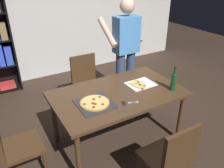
{
  "coord_description": "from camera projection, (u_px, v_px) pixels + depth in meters",
  "views": [
    {
      "loc": [
        -1.3,
        -2.06,
        2.13
      ],
      "look_at": [
        0.0,
        0.15,
        0.8
      ],
      "focal_mm": 36.12,
      "sensor_mm": 36.0,
      "label": 1
    }
  ],
  "objects": [
    {
      "name": "ground_plane",
      "position": [
        117.0,
        139.0,
        3.14
      ],
      "size": [
        12.0,
        12.0,
        0.0
      ],
      "primitive_type": "plane",
      "color": "#38281E"
    },
    {
      "name": "back_wall",
      "position": [
        50.0,
        9.0,
        4.49
      ],
      "size": [
        6.4,
        0.1,
        2.8
      ],
      "primitive_type": "cube",
      "color": "silver",
      "rests_on": "ground_plane"
    },
    {
      "name": "dining_table",
      "position": [
        118.0,
        97.0,
        2.83
      ],
      "size": [
        1.62,
        0.97,
        0.75
      ],
      "color": "#4C331E",
      "rests_on": "ground_plane"
    },
    {
      "name": "chair_near_camera",
      "position": [
        171.0,
        157.0,
        2.16
      ],
      "size": [
        0.42,
        0.42,
        0.9
      ],
      "color": "#472D19",
      "rests_on": "ground_plane"
    },
    {
      "name": "chair_far_side",
      "position": [
        86.0,
        80.0,
        3.65
      ],
      "size": [
        0.42,
        0.42,
        0.9
      ],
      "color": "#472D19",
      "rests_on": "ground_plane"
    },
    {
      "name": "chair_left_end",
      "position": [
        11.0,
        144.0,
        2.32
      ],
      "size": [
        0.42,
        0.42,
        0.9
      ],
      "color": "#472D19",
      "rests_on": "ground_plane"
    },
    {
      "name": "person_serving_pizza",
      "position": [
        125.0,
        49.0,
        3.53
      ],
      "size": [
        0.55,
        0.54,
        1.75
      ],
      "color": "#38476B",
      "rests_on": "ground_plane"
    },
    {
      "name": "pepperoni_pizza_on_tray",
      "position": [
        95.0,
        103.0,
        2.55
      ],
      "size": [
        0.4,
        0.4,
        0.04
      ],
      "color": "#2D2D33",
      "rests_on": "dining_table"
    },
    {
      "name": "pizza_slices_on_towel",
      "position": [
        140.0,
        84.0,
        2.97
      ],
      "size": [
        0.36,
        0.29,
        0.03
      ],
      "color": "white",
      "rests_on": "dining_table"
    },
    {
      "name": "wine_bottle",
      "position": [
        173.0,
        82.0,
        2.8
      ],
      "size": [
        0.07,
        0.07,
        0.32
      ],
      "color": "#194723",
      "rests_on": "dining_table"
    },
    {
      "name": "kitchen_scissors",
      "position": [
        127.0,
        103.0,
        2.57
      ],
      "size": [
        0.2,
        0.12,
        0.01
      ],
      "color": "silver",
      "rests_on": "dining_table"
    }
  ]
}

